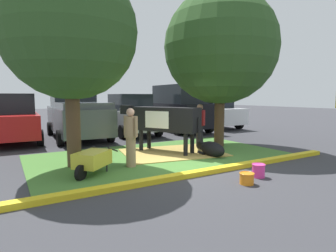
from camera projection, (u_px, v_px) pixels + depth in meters
The scene contains 18 objects.
ground_plane at pixel (185, 167), 7.57m from camera, with size 80.00×80.00×0.00m, color #38383D.
grass_island at pixel (161, 155), 9.01m from camera, with size 7.92×4.54×0.02m, color #477A33.
curb_yellow at pixel (209, 171), 6.94m from camera, with size 9.12×0.24×0.12m, color yellow.
hay_bedding at pixel (173, 153), 9.38m from camera, with size 3.20×2.40×0.04m, color tan.
shade_tree_left at pixel (70, 33), 7.23m from camera, with size 3.52×3.52×5.34m.
shade_tree_right at pixel (221, 47), 10.28m from camera, with size 4.19×4.19×5.82m.
cow_holstein at pixel (163, 119), 9.42m from camera, with size 1.90×2.89×1.59m.
calf_lying at pixel (212, 149), 8.89m from camera, with size 0.55×1.32×0.48m.
person_handler at pixel (200, 125), 10.30m from camera, with size 0.34×0.53×1.63m.
person_visitor_near at pixel (131, 136), 7.47m from camera, with size 0.34×0.51×1.60m.
wheelbarrow at pixel (92, 160), 6.77m from camera, with size 1.37×1.32×0.63m.
bucket_orange at pixel (247, 178), 6.09m from camera, with size 0.33×0.33×0.25m.
bucket_pink at pixel (258, 170), 6.61m from camera, with size 0.32×0.32×0.32m.
sedan_red at pixel (13, 119), 11.48m from camera, with size 2.14×4.46×2.02m.
pickup_truck_maroon at pixel (77, 114), 12.71m from camera, with size 2.37×5.47×2.42m.
sedan_silver at pixel (130, 115), 14.07m from camera, with size 2.14×4.46×2.02m.
suv_black at pixel (179, 108), 15.28m from camera, with size 2.25×4.66×2.52m.
hatchback_white at pixel (212, 111), 17.07m from camera, with size 2.14×4.46×2.02m.
Camera 1 is at (-4.18, -6.13, 1.92)m, focal length 29.79 mm.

